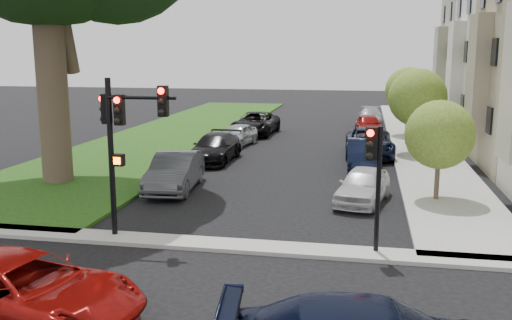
% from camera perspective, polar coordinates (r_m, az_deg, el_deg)
% --- Properties ---
extents(ground, '(140.00, 140.00, 0.00)m').
position_cam_1_polar(ground, '(14.70, -3.77, -11.33)').
color(ground, black).
rests_on(ground, ground).
extents(grass_strip, '(8.00, 44.00, 0.12)m').
position_cam_1_polar(grass_strip, '(39.59, -7.61, 2.78)').
color(grass_strip, '#1F3A10').
rests_on(grass_strip, ground).
extents(sidewalk_right, '(3.50, 44.00, 0.12)m').
position_cam_1_polar(sidewalk_right, '(37.70, 15.75, 2.07)').
color(sidewalk_right, '#A3A095').
rests_on(sidewalk_right, ground).
extents(sidewalk_cross, '(60.00, 1.00, 0.12)m').
position_cam_1_polar(sidewalk_cross, '(16.50, -2.00, -8.57)').
color(sidewalk_cross, '#A3A095').
rests_on(sidewalk_cross, ground).
extents(house_d, '(7.70, 7.55, 15.97)m').
position_cam_1_polar(house_d, '(44.59, 22.99, 11.79)').
color(house_d, tan).
rests_on(house_d, ground).
extents(small_tree_a, '(2.54, 2.54, 3.81)m').
position_cam_1_polar(small_tree_a, '(21.91, 17.90, 2.42)').
color(small_tree_a, brown).
rests_on(small_tree_a, ground).
extents(small_tree_b, '(3.11, 3.11, 4.66)m').
position_cam_1_polar(small_tree_b, '(31.73, 15.85, 6.01)').
color(small_tree_b, brown).
rests_on(small_tree_b, ground).
extents(small_tree_c, '(3.02, 3.02, 4.52)m').
position_cam_1_polar(small_tree_c, '(38.68, 15.00, 6.72)').
color(small_tree_c, brown).
rests_on(small_tree_c, ground).
extents(traffic_signal_main, '(2.34, 0.61, 4.79)m').
position_cam_1_polar(traffic_signal_main, '(17.03, -13.21, 3.01)').
color(traffic_signal_main, black).
rests_on(traffic_signal_main, ground).
extents(traffic_signal_secondary, '(0.48, 0.38, 3.58)m').
position_cam_1_polar(traffic_signal_secondary, '(15.65, 11.77, -0.61)').
color(traffic_signal_secondary, black).
rests_on(traffic_signal_secondary, ground).
extents(car_cross_near, '(5.56, 3.33, 1.45)m').
position_cam_1_polar(car_cross_near, '(12.86, -22.28, -12.01)').
color(car_cross_near, maroon).
rests_on(car_cross_near, ground).
extents(car_parked_0, '(2.31, 4.12, 1.32)m').
position_cam_1_polar(car_parked_0, '(21.43, 10.65, -2.51)').
color(car_parked_0, silver).
rests_on(car_parked_0, ground).
extents(car_parked_1, '(1.66, 4.37, 1.42)m').
position_cam_1_polar(car_parked_1, '(27.41, 10.70, 0.50)').
color(car_parked_1, black).
rests_on(car_parked_1, ground).
extents(car_parked_2, '(2.67, 5.44, 1.49)m').
position_cam_1_polar(car_parked_2, '(31.01, 11.25, 1.73)').
color(car_parked_2, black).
rests_on(car_parked_2, ground).
extents(car_parked_3, '(2.01, 4.13, 1.36)m').
position_cam_1_polar(car_parked_3, '(39.05, 11.19, 3.48)').
color(car_parked_3, maroon).
rests_on(car_parked_3, ground).
extents(car_parked_4, '(1.89, 4.45, 1.28)m').
position_cam_1_polar(car_parked_4, '(44.52, 11.35, 4.31)').
color(car_parked_4, '#999BA0').
rests_on(car_parked_4, ground).
extents(car_parked_5, '(2.04, 4.74, 1.52)m').
position_cam_1_polar(car_parked_5, '(23.17, -8.11, -1.18)').
color(car_parked_5, '#3F4247').
rests_on(car_parked_5, ground).
extents(car_parked_6, '(2.07, 4.86, 1.40)m').
position_cam_1_polar(car_parked_6, '(29.03, -4.15, 1.21)').
color(car_parked_6, black).
rests_on(car_parked_6, ground).
extents(car_parked_7, '(2.12, 4.02, 1.31)m').
position_cam_1_polar(car_parked_7, '(33.83, -1.91, 2.52)').
color(car_parked_7, '#999BA0').
rests_on(car_parked_7, ground).
extents(car_parked_8, '(2.78, 5.57, 1.52)m').
position_cam_1_polar(car_parked_8, '(38.43, -0.06, 3.69)').
color(car_parked_8, black).
rests_on(car_parked_8, ground).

